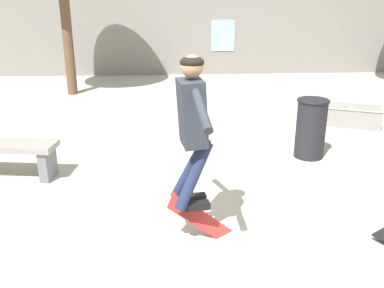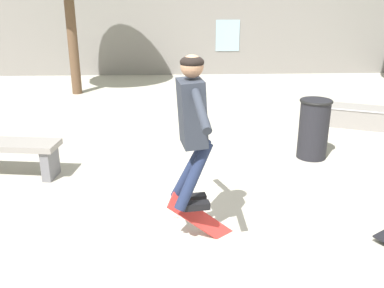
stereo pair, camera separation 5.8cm
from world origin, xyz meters
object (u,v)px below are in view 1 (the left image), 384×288
object	(u,v)px
trash_bin	(311,127)
skateboard_flipping	(201,220)
skate_ledge	(346,115)
skater	(192,120)

from	to	relation	value
trash_bin	skateboard_flipping	world-z (taller)	trash_bin
skate_ledge	skater	world-z (taller)	skater
skateboard_flipping	trash_bin	bearing A→B (deg)	44.95
skate_ledge	skater	size ratio (longest dim) A/B	0.89
skate_ledge	trash_bin	bearing A→B (deg)	-104.89
skate_ledge	skater	xyz separation A→B (m)	(-3.13, -3.76, 1.09)
skate_ledge	skater	distance (m)	5.01
trash_bin	skater	xyz separation A→B (m)	(-1.92, -2.19, 0.80)
skater	skateboard_flipping	bearing A→B (deg)	6.91
skateboard_flipping	skate_ledge	bearing A→B (deg)	46.01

